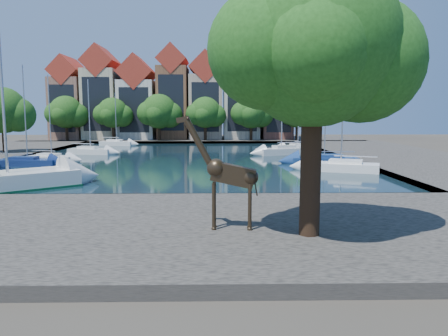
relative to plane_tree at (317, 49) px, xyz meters
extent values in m
plane|color=#38332B|center=(-7.62, 9.01, -7.67)|extent=(160.00, 160.00, 0.00)
cube|color=black|center=(-7.62, 33.01, -7.63)|extent=(38.00, 50.00, 0.08)
cube|color=#504C45|center=(-7.62, 2.01, -7.42)|extent=(50.00, 14.00, 0.50)
cube|color=#504C45|center=(-7.62, 65.01, -7.42)|extent=(60.00, 16.00, 0.50)
cube|color=#504C45|center=(17.38, 33.01, -7.42)|extent=(14.00, 52.00, 0.50)
cylinder|color=#332114|center=(-0.12, 0.01, -4.42)|extent=(0.80, 0.80, 5.50)
sphere|color=#1C4A15|center=(-0.12, 0.01, 0.25)|extent=(6.40, 6.40, 6.40)
sphere|color=#1C4A15|center=(1.80, 0.31, -0.39)|extent=(4.80, 4.80, 4.80)
sphere|color=#1C4A15|center=(-1.88, -0.39, -0.07)|extent=(4.48, 4.48, 4.48)
cube|color=#8D614D|center=(-30.62, 65.01, -1.67)|extent=(5.39, 9.00, 11.00)
cube|color=#A13820|center=(-30.62, 65.01, 5.04)|extent=(5.44, 9.18, 5.44)
cube|color=black|center=(-30.62, 60.53, -1.67)|extent=(4.40, 0.05, 8.25)
cube|color=#C2B895|center=(-24.62, 65.01, -0.92)|extent=(5.88, 9.00, 12.50)
cube|color=#A13820|center=(-24.62, 65.01, 6.65)|extent=(5.94, 9.18, 5.94)
cube|color=black|center=(-24.62, 60.53, -0.92)|extent=(4.80, 0.05, 9.38)
cube|color=silver|center=(-18.12, 65.01, -1.92)|extent=(6.37, 9.00, 10.50)
cube|color=#A13820|center=(-18.12, 65.01, 4.76)|extent=(6.43, 9.18, 6.43)
cube|color=black|center=(-18.12, 60.53, -1.92)|extent=(5.20, 0.05, 7.88)
cube|color=brown|center=(-11.62, 65.01, -0.67)|extent=(5.39, 9.00, 13.00)
cube|color=#A13820|center=(-11.62, 65.01, 7.04)|extent=(5.44, 9.18, 5.44)
cube|color=black|center=(-11.62, 60.53, -0.67)|extent=(4.40, 0.05, 9.75)
cube|color=tan|center=(-5.62, 65.01, -1.42)|extent=(5.88, 9.00, 11.50)
cube|color=#A13820|center=(-5.62, 65.01, 5.65)|extent=(5.94, 9.18, 5.94)
cube|color=black|center=(-5.62, 60.53, -1.42)|extent=(4.80, 0.05, 8.62)
cube|color=beige|center=(0.88, 65.01, -1.17)|extent=(6.37, 9.00, 12.00)
cube|color=#A13820|center=(0.88, 65.01, 6.26)|extent=(6.43, 9.18, 6.43)
cube|color=black|center=(0.88, 60.53, -1.17)|extent=(5.20, 0.05, 9.00)
cube|color=brown|center=(7.38, 65.01, -1.92)|extent=(5.39, 9.00, 10.50)
cube|color=#A13820|center=(7.38, 65.01, 4.54)|extent=(5.44, 9.18, 5.44)
cube|color=black|center=(7.38, 60.53, -1.92)|extent=(4.40, 0.05, 7.88)
cylinder|color=#332114|center=(-29.62, 59.51, -5.57)|extent=(0.50, 0.50, 3.20)
sphere|color=#174313|center=(-29.62, 59.51, -2.29)|extent=(5.60, 5.60, 5.60)
sphere|color=#174313|center=(-27.94, 59.81, -2.85)|extent=(4.20, 4.20, 4.20)
sphere|color=#174313|center=(-31.16, 59.11, -2.57)|extent=(3.92, 3.92, 3.92)
cylinder|color=#332114|center=(-21.62, 59.51, -5.57)|extent=(0.50, 0.50, 3.20)
sphere|color=#174313|center=(-21.62, 59.51, -2.41)|extent=(5.20, 5.20, 5.20)
sphere|color=#174313|center=(-20.06, 59.81, -2.93)|extent=(3.90, 3.90, 3.90)
sphere|color=#174313|center=(-23.05, 59.11, -2.67)|extent=(3.64, 3.64, 3.64)
cylinder|color=#332114|center=(-13.62, 59.51, -5.57)|extent=(0.50, 0.50, 3.20)
sphere|color=#174313|center=(-13.62, 59.51, -2.17)|extent=(6.00, 6.00, 6.00)
sphere|color=#174313|center=(-11.82, 59.81, -2.77)|extent=(4.50, 4.50, 4.50)
sphere|color=#174313|center=(-15.27, 59.11, -2.47)|extent=(4.20, 4.20, 4.20)
cylinder|color=#332114|center=(-5.62, 59.51, -5.57)|extent=(0.50, 0.50, 3.20)
sphere|color=#174313|center=(-5.62, 59.51, -2.35)|extent=(5.40, 5.40, 5.40)
sphere|color=#174313|center=(-4.00, 59.81, -2.89)|extent=(4.05, 4.05, 4.05)
sphere|color=#174313|center=(-7.10, 59.11, -2.62)|extent=(3.78, 3.78, 3.78)
cylinder|color=#332114|center=(2.38, 59.51, -5.57)|extent=(0.50, 0.50, 3.20)
sphere|color=#174313|center=(2.38, 59.51, -2.23)|extent=(5.80, 5.80, 5.80)
sphere|color=#174313|center=(4.12, 59.81, -2.81)|extent=(4.35, 4.35, 4.35)
sphere|color=#174313|center=(0.79, 59.11, -2.52)|extent=(4.06, 4.06, 4.06)
cylinder|color=#332114|center=(10.38, 59.51, -5.57)|extent=(0.50, 0.50, 3.20)
sphere|color=#174313|center=(10.38, 59.51, -2.41)|extent=(5.20, 5.20, 5.20)
sphere|color=#174313|center=(11.94, 59.81, -2.93)|extent=(3.90, 3.90, 3.90)
sphere|color=#174313|center=(8.95, 59.11, -2.67)|extent=(3.64, 3.64, 3.64)
cylinder|color=#332114|center=(-29.62, 37.01, -5.47)|extent=(0.54, 0.54, 3.40)
sphere|color=#174313|center=(-29.62, 37.01, -2.09)|extent=(5.60, 5.60, 5.60)
sphere|color=#174313|center=(-27.94, 37.31, -2.65)|extent=(4.20, 4.20, 4.20)
cylinder|color=#322619|center=(-3.89, 0.78, -6.20)|extent=(0.15, 0.15, 1.94)
cylinder|color=#322619|center=(-3.87, 1.18, -6.20)|extent=(0.15, 0.15, 1.94)
cylinder|color=#322619|center=(-2.41, 0.69, -6.20)|extent=(0.15, 0.15, 1.94)
cylinder|color=#322619|center=(-2.39, 1.10, -6.20)|extent=(0.15, 0.15, 1.94)
cube|color=#322619|center=(-3.09, 0.94, -4.91)|extent=(1.91, 0.61, 1.13)
cylinder|color=#322619|center=(-4.47, 1.01, -3.65)|extent=(1.26, 0.35, 2.01)
cube|color=#322619|center=(-5.13, 1.05, -2.66)|extent=(0.55, 0.20, 0.31)
cylinder|color=#B2B2B7|center=(-17.91, 12.78, -0.84)|extent=(0.18, 0.18, 11.26)
cube|color=navy|center=(-22.39, 26.40, -7.18)|extent=(5.85, 2.24, 0.82)
cube|color=navy|center=(-22.39, 26.40, -6.91)|extent=(2.58, 1.51, 0.46)
cylinder|color=#B2B2B7|center=(-22.39, 26.40, -2.38)|extent=(0.11, 0.11, 9.15)
cube|color=silver|center=(-21.43, 30.18, -7.20)|extent=(5.41, 3.01, 0.79)
cube|color=silver|center=(-21.43, 30.18, -6.93)|extent=(2.48, 1.77, 0.44)
cylinder|color=#B2B2B7|center=(-21.43, 30.18, -2.72)|extent=(0.11, 0.11, 8.52)
cube|color=white|center=(-19.62, 38.45, -7.14)|extent=(5.69, 2.93, 0.90)
cube|color=white|center=(-19.62, 38.45, -6.84)|extent=(2.59, 1.77, 0.50)
cylinder|color=#B2B2B7|center=(-19.62, 38.45, -2.59)|extent=(0.12, 0.12, 8.60)
cube|color=white|center=(-19.62, 53.01, -7.15)|extent=(5.38, 2.59, 0.89)
cube|color=white|center=(-19.62, 53.01, -6.85)|extent=(2.43, 1.60, 0.49)
cylinder|color=#B2B2B7|center=(-19.62, 53.01, -3.08)|extent=(0.12, 0.12, 7.63)
cube|color=white|center=(7.38, 21.73, -7.11)|extent=(6.88, 4.43, 0.96)
cube|color=white|center=(7.38, 21.73, -6.79)|extent=(3.22, 2.50, 0.53)
cylinder|color=#B2B2B7|center=(7.38, 21.73, -1.27)|extent=(0.13, 0.13, 11.15)
cube|color=navy|center=(7.38, 27.76, -7.17)|extent=(6.68, 2.46, 0.84)
cube|color=navy|center=(7.38, 27.76, -6.89)|extent=(2.94, 1.69, 0.47)
cylinder|color=#B2B2B7|center=(7.38, 27.76, -2.31)|extent=(0.11, 0.11, 9.24)
cube|color=silver|center=(4.38, 37.34, -7.07)|extent=(6.47, 4.25, 1.03)
cube|color=silver|center=(4.38, 37.34, -6.73)|extent=(3.04, 2.38, 0.57)
cylinder|color=#B2B2B7|center=(4.38, 37.34, -1.57)|extent=(0.14, 0.14, 10.44)
cube|color=white|center=(7.38, 42.30, -7.12)|extent=(6.12, 3.99, 0.93)
cube|color=white|center=(7.38, 42.30, -6.81)|extent=(2.87, 2.24, 0.52)
cylinder|color=#B2B2B7|center=(7.38, 42.30, -3.34)|extent=(0.12, 0.12, 7.06)
camera|label=1|loc=(-3.80, -16.73, -2.38)|focal=35.00mm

